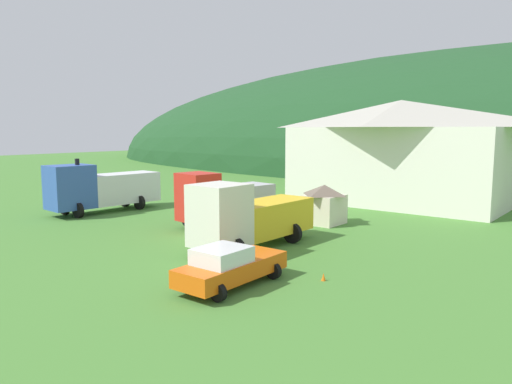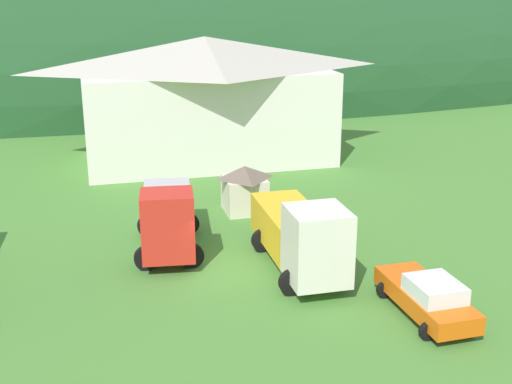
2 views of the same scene
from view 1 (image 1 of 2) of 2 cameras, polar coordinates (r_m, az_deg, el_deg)
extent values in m
plane|color=#477F33|center=(28.31, -4.93, -5.23)|extent=(200.00, 200.00, 0.00)
ellipsoid|color=#1E4723|center=(81.53, 25.29, 2.36)|extent=(159.09, 60.00, 36.22)
cube|color=white|center=(42.27, 16.54, 3.03)|extent=(16.73, 9.40, 6.36)
pyramid|color=#B7B2A3|center=(42.18, 16.76, 8.86)|extent=(18.07, 10.15, 2.23)
cube|color=beige|center=(32.06, 8.06, -2.04)|extent=(2.20, 2.34, 1.92)
pyramid|color=#6B5B4C|center=(31.87, 8.10, 0.25)|extent=(2.38, 2.53, 0.67)
cube|color=#3356AD|center=(36.76, -21.13, 0.55)|extent=(2.56, 3.13, 3.12)
cube|color=black|center=(36.62, -21.39, 1.60)|extent=(1.43, 2.46, 1.00)
cube|color=silver|center=(38.81, -15.50, 0.48)|extent=(2.73, 5.60, 2.26)
cylinder|color=black|center=(36.05, -20.30, -2.04)|extent=(1.10, 0.30, 1.10)
cylinder|color=black|center=(37.88, -21.70, -1.67)|extent=(1.10, 0.30, 1.10)
cylinder|color=black|center=(38.53, -13.61, -1.20)|extent=(1.10, 0.30, 1.10)
cylinder|color=black|center=(40.25, -15.22, -0.89)|extent=(1.10, 0.30, 1.10)
cube|color=red|center=(29.89, -6.89, -0.61)|extent=(2.50, 2.23, 2.98)
cube|color=black|center=(29.75, -7.06, 0.62)|extent=(1.41, 1.71, 0.95)
cube|color=#B2B2B7|center=(32.07, -2.08, -0.94)|extent=(2.84, 5.00, 1.95)
cylinder|color=black|center=(29.36, -5.68, -3.68)|extent=(1.10, 0.30, 1.10)
cylinder|color=black|center=(30.91, -7.95, -3.16)|extent=(1.10, 0.30, 1.10)
cylinder|color=black|center=(32.00, 0.06, -2.73)|extent=(1.10, 0.30, 1.10)
cylinder|color=black|center=(33.42, -2.29, -2.30)|extent=(1.10, 0.30, 1.10)
cube|color=silver|center=(23.38, -4.32, -2.76)|extent=(2.36, 2.47, 3.03)
cube|color=black|center=(23.18, -4.54, -1.18)|extent=(1.28, 1.97, 0.97)
cube|color=gold|center=(26.34, 1.55, -2.96)|extent=(2.40, 5.30, 1.78)
cylinder|color=black|center=(23.01, -2.45, -6.76)|extent=(1.10, 0.30, 1.10)
cylinder|color=black|center=(24.39, -6.01, -5.98)|extent=(1.10, 0.30, 1.10)
cylinder|color=black|center=(26.54, 4.33, -4.86)|extent=(1.10, 0.30, 1.10)
cylinder|color=black|center=(27.74, 0.90, -4.30)|extent=(1.10, 0.30, 1.10)
cube|color=#E75D0F|center=(19.43, -2.84, -9.02)|extent=(1.93, 5.04, 0.70)
cube|color=silver|center=(18.82, -4.06, -7.49)|extent=(1.73, 2.03, 0.62)
cylinder|color=black|center=(17.82, -4.49, -11.76)|extent=(0.68, 0.24, 0.68)
cylinder|color=black|center=(18.89, -8.15, -10.69)|extent=(0.68, 0.24, 0.68)
cylinder|color=black|center=(20.33, 2.09, -9.30)|extent=(0.68, 0.24, 0.68)
cylinder|color=black|center=(21.28, -1.46, -8.53)|extent=(0.68, 0.24, 0.68)
cylinder|color=#4C4C51|center=(36.76, -20.24, 0.08)|extent=(0.12, 0.12, 3.57)
cube|color=black|center=(36.57, -20.39, 3.29)|extent=(0.20, 0.24, 0.55)
sphere|color=yellow|center=(36.63, -20.21, 3.31)|extent=(0.14, 0.14, 0.14)
cone|color=orange|center=(20.36, 7.98, -10.34)|extent=(0.36, 0.36, 0.64)
camera|label=2|loc=(25.84, -66.98, 16.21)|focal=46.05mm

